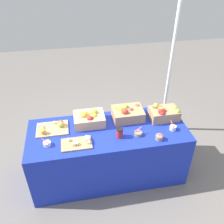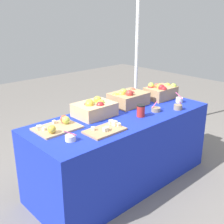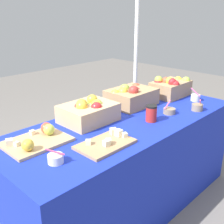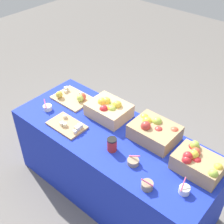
{
  "view_description": "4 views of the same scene",
  "coord_description": "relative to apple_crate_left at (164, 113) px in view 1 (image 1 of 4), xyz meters",
  "views": [
    {
      "loc": [
        -0.37,
        -2.2,
        2.54
      ],
      "look_at": [
        0.05,
        0.03,
        0.97
      ],
      "focal_mm": 38.43,
      "sensor_mm": 36.0,
      "label": 1
    },
    {
      "loc": [
        -1.84,
        -1.85,
        1.7
      ],
      "look_at": [
        -0.14,
        -0.01,
        0.81
      ],
      "focal_mm": 45.88,
      "sensor_mm": 36.0,
      "label": 2
    },
    {
      "loc": [
        -1.42,
        -1.25,
        1.5
      ],
      "look_at": [
        -0.07,
        0.07,
        0.8
      ],
      "focal_mm": 45.19,
      "sensor_mm": 36.0,
      "label": 3
    },
    {
      "loc": [
        1.24,
        -1.46,
        2.47
      ],
      "look_at": [
        -0.02,
        0.0,
        0.97
      ],
      "focal_mm": 48.19,
      "sensor_mm": 36.0,
      "label": 4
    }
  ],
  "objects": [
    {
      "name": "tent_pole",
      "position": [
        0.32,
        0.68,
        0.3
      ],
      "size": [
        0.04,
        0.04,
        2.25
      ],
      "primitive_type": "cylinder",
      "color": "white",
      "rests_on": "ground_plane"
    },
    {
      "name": "cutting_board_back",
      "position": [
        -1.37,
        0.03,
        -0.06
      ],
      "size": [
        0.37,
        0.28,
        0.09
      ],
      "color": "tan",
      "rests_on": "table"
    },
    {
      "name": "sample_bowl_extra",
      "position": [
        -0.19,
        -0.37,
        -0.06
      ],
      "size": [
        0.09,
        0.09,
        0.1
      ],
      "color": "gray",
      "rests_on": "table"
    },
    {
      "name": "sample_bowl_far",
      "position": [
        -0.4,
        -0.26,
        -0.06
      ],
      "size": [
        0.1,
        0.09,
        0.1
      ],
      "color": "gray",
      "rests_on": "table"
    },
    {
      "name": "sample_bowl_near",
      "position": [
        0.03,
        -0.24,
        -0.05
      ],
      "size": [
        0.08,
        0.09,
        0.12
      ],
      "color": "silver",
      "rests_on": "table"
    },
    {
      "name": "apple_crate_left",
      "position": [
        0.0,
        0.0,
        0.0
      ],
      "size": [
        0.36,
        0.24,
        0.19
      ],
      "color": "tan",
      "rests_on": "table"
    },
    {
      "name": "sample_bowl_mid",
      "position": [
        -1.43,
        -0.24,
        -0.06
      ],
      "size": [
        0.09,
        0.09,
        0.1
      ],
      "color": "silver",
      "rests_on": "table"
    },
    {
      "name": "coffee_cup",
      "position": [
        -0.62,
        -0.25,
        -0.02
      ],
      "size": [
        0.08,
        0.08,
        0.12
      ],
      "color": "red",
      "rests_on": "table"
    },
    {
      "name": "ground_plane",
      "position": [
        -0.73,
        -0.1,
        -0.82
      ],
      "size": [
        10.0,
        10.0,
        0.0
      ],
      "primitive_type": "plane",
      "color": "slate"
    },
    {
      "name": "apple_crate_right",
      "position": [
        -0.93,
        0.07,
        -0.01
      ],
      "size": [
        0.37,
        0.29,
        0.18
      ],
      "color": "tan",
      "rests_on": "table"
    },
    {
      "name": "cutting_board_front",
      "position": [
        -1.1,
        -0.29,
        -0.07
      ],
      "size": [
        0.34,
        0.21,
        0.06
      ],
      "color": "tan",
      "rests_on": "table"
    },
    {
      "name": "table",
      "position": [
        -0.73,
        -0.1,
        -0.45
      ],
      "size": [
        1.9,
        0.76,
        0.74
      ],
      "primitive_type": "cube",
      "color": "#192DB7",
      "rests_on": "ground_plane"
    },
    {
      "name": "apple_crate_middle",
      "position": [
        -0.45,
        0.09,
        -0.01
      ],
      "size": [
        0.38,
        0.3,
        0.19
      ],
      "color": "tan",
      "rests_on": "table"
    }
  ]
}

